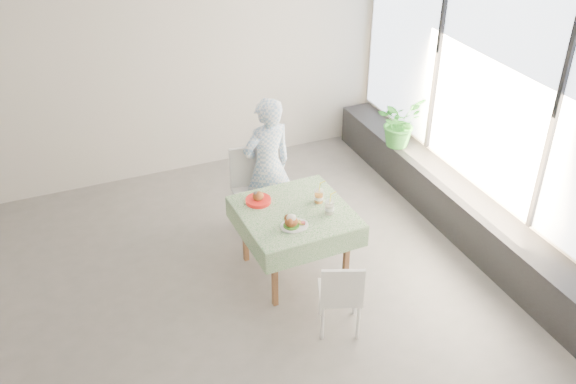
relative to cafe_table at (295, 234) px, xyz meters
name	(u,v)px	position (x,y,z in m)	size (l,w,h in m)	color
floor	(216,290)	(-0.83, 0.02, -0.46)	(6.00, 6.00, 0.00)	#615E5C
ceiling	(194,6)	(-0.83, 0.02, 2.34)	(6.00, 6.00, 0.00)	white
wall_back	(145,69)	(-0.83, 2.52, 0.94)	(6.00, 0.02, 2.80)	beige
wall_front	(335,370)	(-0.83, -2.48, 0.94)	(6.00, 0.02, 2.80)	beige
wall_right	(489,110)	(2.17, 0.02, 0.94)	(0.02, 5.00, 2.80)	beige
window_pane	(491,88)	(2.14, 0.02, 1.19)	(0.01, 4.80, 2.18)	#D1E0F9
window_ledge	(457,208)	(1.97, 0.02, -0.21)	(0.40, 4.80, 0.50)	black
cafe_table	(295,234)	(0.00, 0.00, 0.00)	(1.07, 1.07, 0.74)	brown
chair_far	(257,210)	(-0.11, 0.77, -0.16)	(0.51, 0.51, 0.99)	white
chair_near	(339,307)	(0.05, -0.90, -0.22)	(0.48, 0.48, 0.78)	white
diner	(267,167)	(0.04, 0.82, 0.33)	(0.57, 0.38, 1.57)	#88ADDA
main_dish	(293,223)	(-0.13, -0.24, 0.33)	(0.27, 0.27, 0.14)	white
juice_cup_orange	(319,197)	(0.28, 0.05, 0.34)	(0.10, 0.10, 0.27)	white
juice_cup_lemonade	(329,208)	(0.29, -0.17, 0.34)	(0.09, 0.09, 0.27)	white
second_dish	(258,199)	(-0.27, 0.28, 0.32)	(0.25, 0.25, 0.12)	red
potted_plant	(399,122)	(1.88, 1.19, 0.34)	(0.55, 0.47, 0.61)	#2A7025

